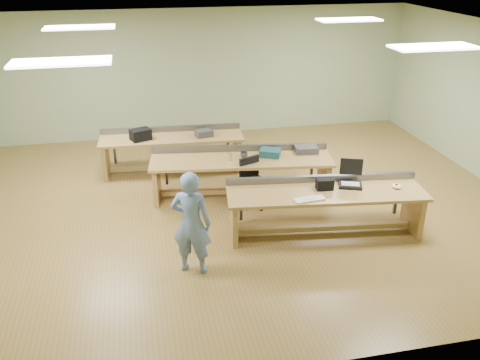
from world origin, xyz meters
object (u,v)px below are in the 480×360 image
Objects in this scene: laptop_base at (350,185)px; task_chair at (254,189)px; workbench_back at (172,145)px; workbench_front at (325,201)px; parts_bin_grey at (306,149)px; mug at (244,155)px; drinks_can at (230,157)px; parts_bin_teal at (270,153)px; person at (191,223)px; camera_bag at (325,184)px; workbench_mid at (241,167)px.

task_chair is at bearing 160.66° from laptop_base.
laptop_base is at bearing -45.20° from workbench_back.
workbench_front is at bearing -74.78° from task_chair.
parts_bin_grey reaches higher than mug.
mug is at bearing -179.34° from parts_bin_grey.
drinks_can reaches higher than workbench_back.
laptop_base is at bearing -61.75° from task_chair.
mug is (-1.41, 1.55, 0.03)m from laptop_base.
parts_bin_teal is 2.76× the size of mug.
person is at bearing -144.59° from laptop_base.
mug is (-0.96, 1.56, -0.04)m from camera_bag.
laptop_base is 0.41× the size of task_chair.
person is (-2.21, -0.65, 0.21)m from workbench_front.
camera_bag is 1.98× the size of drinks_can.
laptop_base is (1.46, -1.55, 0.20)m from workbench_mid.
workbench_front is at bearing -77.23° from camera_bag.
workbench_front is 1.48m from task_chair.
mug is at bearing 78.64° from task_chair.
workbench_mid is 1.83m from workbench_back.
person is at bearing -157.38° from camera_bag.
person is (-0.04, -3.68, 0.22)m from workbench_back.
parts_bin_grey is (0.23, 1.57, -0.03)m from camera_bag.
parts_bin_teal reaches higher than workbench_front.
mug is at bearing 176.81° from parts_bin_teal.
laptop_base is 2.09m from mug.
workbench_back is at bearing 130.97° from camera_bag.
workbench_front is 23.77× the size of mug.
laptop_base is at bearing -141.85° from person.
task_chair is at bearing -79.28° from mug.
person is (-1.18, -2.26, 0.21)m from workbench_mid.
drinks_can is (-1.25, 1.47, -0.02)m from camera_bag.
person reaches higher than workbench_back.
workbench_mid is at bearing -94.60° from person.
task_chair is at bearing -43.96° from drinks_can.
workbench_back is at bearing -67.51° from person.
task_chair reaches higher than parts_bin_teal.
workbench_mid is 25.09× the size of mug.
parts_bin_grey is (-0.21, 1.56, 0.04)m from laptop_base.
drinks_can is (-0.23, -0.09, 0.25)m from workbench_mid.
workbench_front is 0.49m from laptop_base.
camera_bag is at bearing 104.64° from workbench_front.
workbench_back is at bearing 102.38° from task_chair.
camera_bag is 1.96× the size of mug.
parts_bin_grey is at bearing -113.86° from person.
person reaches higher than workbench_mid.
workbench_mid is 0.24m from mug.
mug is (1.24, 2.26, 0.03)m from person.
workbench_mid is (-1.02, 1.61, 0.00)m from workbench_front.
mug is at bearing 8.03° from workbench_mid.
workbench_back is 2.24m from parts_bin_teal.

